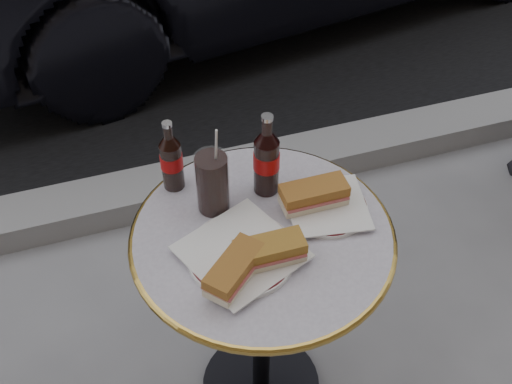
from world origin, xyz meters
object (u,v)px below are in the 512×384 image
object	(u,v)px
plate_right	(327,207)
cola_bottle_left	(171,155)
cola_glass	(212,183)
bistro_table	(262,322)
plate_left	(241,254)
cola_bottle_right	(267,154)

from	to	relation	value
plate_right	cola_bottle_left	world-z (taller)	cola_bottle_left
plate_right	cola_glass	bearing A→B (deg)	160.53
bistro_table	cola_glass	xyz separation A→B (m)	(-0.08, 0.12, 0.45)
bistro_table	plate_left	distance (m)	0.38
cola_glass	bistro_table	bearing A→B (deg)	-53.83
cola_bottle_left	plate_left	bearing A→B (deg)	-70.97
bistro_table	plate_right	world-z (taller)	plate_right
bistro_table	cola_glass	world-z (taller)	cola_glass
plate_left	cola_glass	xyz separation A→B (m)	(-0.02, 0.17, 0.07)
plate_right	cola_bottle_right	world-z (taller)	cola_bottle_right
cola_bottle_left	cola_bottle_right	distance (m)	0.23
cola_bottle_right	cola_glass	distance (m)	0.14
plate_left	cola_bottle_left	bearing A→B (deg)	109.03
plate_left	plate_right	world-z (taller)	plate_left
plate_left	cola_bottle_right	size ratio (longest dim) A/B	1.07
cola_glass	cola_bottle_right	bearing A→B (deg)	8.00
bistro_table	plate_right	size ratio (longest dim) A/B	3.75
bistro_table	cola_glass	distance (m)	0.47
cola_glass	cola_bottle_left	bearing A→B (deg)	125.96
cola_bottle_right	cola_glass	size ratio (longest dim) A/B	1.41
cola_bottle_right	cola_bottle_left	bearing A→B (deg)	158.79
plate_right	cola_bottle_left	bearing A→B (deg)	149.72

